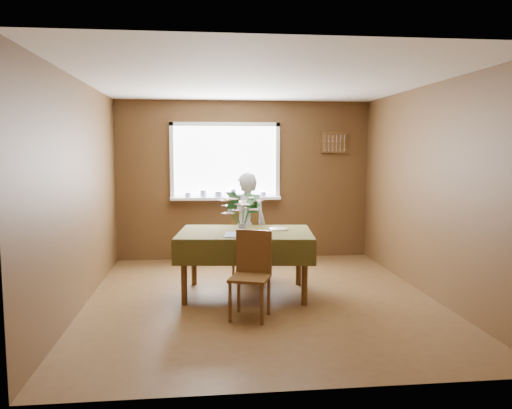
{
  "coord_description": "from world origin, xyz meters",
  "views": [
    {
      "loc": [
        -0.68,
        -5.63,
        1.73
      ],
      "look_at": [
        0.0,
        0.55,
        1.05
      ],
      "focal_mm": 35.0,
      "sensor_mm": 36.0,
      "label": 1
    }
  ],
  "objects": [
    {
      "name": "chair_far",
      "position": [
        -0.07,
        1.01,
        0.51
      ],
      "size": [
        0.54,
        0.54,
        0.93
      ],
      "rotation": [
        0.0,
        0.0,
        2.67
      ],
      "color": "brown",
      "rests_on": "floor"
    },
    {
      "name": "wall_left",
      "position": [
        -2.0,
        0.0,
        1.25
      ],
      "size": [
        0.0,
        4.5,
        4.5
      ],
      "primitive_type": "plane",
      "rotation": [
        1.57,
        0.0,
        1.57
      ],
      "color": "brown",
      "rests_on": "floor"
    },
    {
      "name": "dining_table",
      "position": [
        -0.17,
        0.21,
        0.67
      ],
      "size": [
        1.69,
        1.25,
        0.77
      ],
      "rotation": [
        0.0,
        0.0,
        -0.12
      ],
      "color": "brown",
      "rests_on": "floor"
    },
    {
      "name": "floor",
      "position": [
        0.0,
        0.0,
        0.0
      ],
      "size": [
        4.5,
        4.5,
        0.0
      ],
      "primitive_type": "plane",
      "color": "#51361C",
      "rests_on": "ground"
    },
    {
      "name": "wall_right",
      "position": [
        2.0,
        0.0,
        1.25
      ],
      "size": [
        0.0,
        4.5,
        4.5
      ],
      "primitive_type": "plane",
      "rotation": [
        1.57,
        0.0,
        -1.57
      ],
      "color": "brown",
      "rests_on": "floor"
    },
    {
      "name": "ceiling",
      "position": [
        0.0,
        0.0,
        2.5
      ],
      "size": [
        4.5,
        4.5,
        0.0
      ],
      "primitive_type": "plane",
      "rotation": [
        3.14,
        0.0,
        0.0
      ],
      "color": "white",
      "rests_on": "wall_back"
    },
    {
      "name": "window_assembly",
      "position": [
        -0.3,
        2.2,
        1.35
      ],
      "size": [
        1.72,
        0.2,
        1.22
      ],
      "color": "white",
      "rests_on": "wall_back"
    },
    {
      "name": "wall_front",
      "position": [
        0.0,
        -2.25,
        1.25
      ],
      "size": [
        4.0,
        0.0,
        4.0
      ],
      "primitive_type": "plane",
      "rotation": [
        -1.57,
        0.0,
        0.0
      ],
      "color": "brown",
      "rests_on": "floor"
    },
    {
      "name": "seated_woman",
      "position": [
        -0.08,
        0.93,
        0.72
      ],
      "size": [
        0.57,
        0.41,
        1.44
      ],
      "primitive_type": "imported",
      "rotation": [
        0.0,
        0.0,
        3.01
      ],
      "color": "white",
      "rests_on": "floor"
    },
    {
      "name": "flower_bouquet",
      "position": [
        -0.22,
        0.01,
        1.06
      ],
      "size": [
        0.52,
        0.52,
        0.45
      ],
      "rotation": [
        0.0,
        0.0,
        -0.36
      ],
      "color": "white",
      "rests_on": "dining_table"
    },
    {
      "name": "wall_back",
      "position": [
        0.0,
        2.25,
        1.25
      ],
      "size": [
        4.0,
        0.0,
        4.0
      ],
      "primitive_type": "plane",
      "rotation": [
        1.57,
        0.0,
        0.0
      ],
      "color": "brown",
      "rests_on": "floor"
    },
    {
      "name": "spoon_rack",
      "position": [
        1.45,
        2.22,
        1.85
      ],
      "size": [
        0.44,
        0.05,
        0.33
      ],
      "color": "brown",
      "rests_on": "wall_back"
    },
    {
      "name": "side_plate",
      "position": [
        0.25,
        0.31,
        0.77
      ],
      "size": [
        0.29,
        0.29,
        0.01
      ],
      "primitive_type": "cylinder",
      "rotation": [
        0.0,
        0.0,
        -0.3
      ],
      "color": "white",
      "rests_on": "dining_table"
    },
    {
      "name": "table_knife",
      "position": [
        -0.02,
        0.0,
        0.78
      ],
      "size": [
        0.05,
        0.24,
        0.0
      ],
      "primitive_type": "cube",
      "rotation": [
        0.0,
        0.0,
        -0.12
      ],
      "color": "silver",
      "rests_on": "dining_table"
    },
    {
      "name": "chair_near",
      "position": [
        -0.17,
        -0.58,
        0.49
      ],
      "size": [
        0.49,
        0.49,
        0.9
      ],
      "rotation": [
        0.0,
        0.0,
        -0.34
      ],
      "color": "brown",
      "rests_on": "floor"
    }
  ]
}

